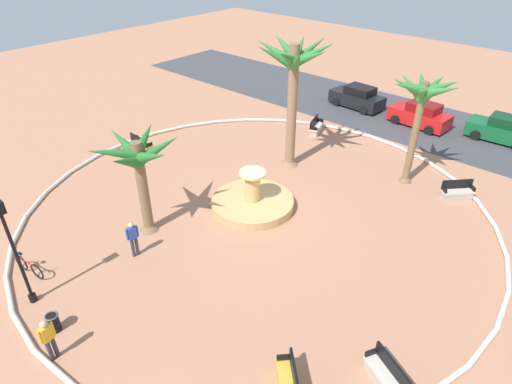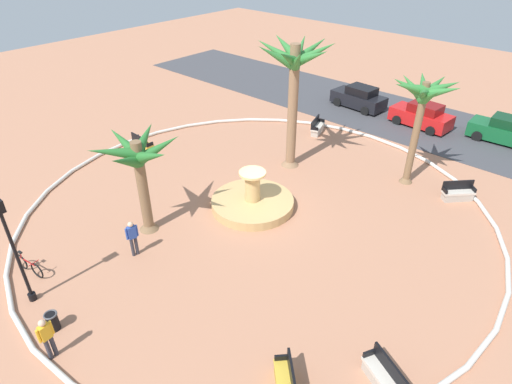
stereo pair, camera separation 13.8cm
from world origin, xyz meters
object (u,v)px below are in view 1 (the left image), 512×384
(bench_west, at_px, (386,377))
(person_cyclist_photo, at_px, (133,237))
(palm_tree_by_curb, at_px, (294,73))
(parked_car_leftmost, at_px, (357,98))
(palm_tree_mid_plaza, at_px, (139,164))
(trash_bin, at_px, (53,322))
(lamppost, at_px, (13,245))
(parked_car_third, at_px, (502,130))
(palm_tree_near_fountain, at_px, (422,99))
(parked_car_second, at_px, (420,115))
(bench_north, at_px, (457,193))
(bench_southeast, at_px, (316,128))
(bench_east, at_px, (142,145))
(person_cyclist_helmet, at_px, (48,338))
(fountain, at_px, (253,202))
(bench_southwest, at_px, (288,384))
(bicycle_red_frame, at_px, (29,267))

(bench_west, relative_size, person_cyclist_photo, 0.98)
(palm_tree_by_curb, distance_m, parked_car_leftmost, 11.51)
(palm_tree_mid_plaza, relative_size, parked_car_leftmost, 1.14)
(trash_bin, height_order, parked_car_leftmost, parked_car_leftmost)
(bench_west, distance_m, lamppost, 12.94)
(parked_car_leftmost, relative_size, parked_car_third, 1.01)
(palm_tree_by_curb, bearing_deg, palm_tree_near_fountain, 24.69)
(palm_tree_by_curb, bearing_deg, parked_car_second, 72.64)
(bench_north, height_order, bench_southeast, same)
(bench_east, height_order, person_cyclist_photo, person_cyclist_photo)
(palm_tree_mid_plaza, xyz_separation_m, bench_southeast, (-0.39, 13.84, -3.07))
(palm_tree_near_fountain, xyz_separation_m, person_cyclist_photo, (-5.78, -13.34, -3.70))
(bench_east, bearing_deg, person_cyclist_photo, -37.43)
(bench_southeast, bearing_deg, bench_west, -48.56)
(lamppost, bearing_deg, parked_car_third, 71.51)
(bench_north, xyz_separation_m, parked_car_third, (-0.45, 8.65, 0.43))
(person_cyclist_helmet, bearing_deg, palm_tree_mid_plaza, 118.35)
(trash_bin, bearing_deg, lamppost, 176.71)
(fountain, relative_size, bench_southwest, 2.69)
(bench_north, height_order, bicycle_red_frame, bench_north)
(trash_bin, bearing_deg, bench_southwest, 25.26)
(palm_tree_by_curb, height_order, trash_bin, palm_tree_by_curb)
(lamppost, height_order, bicycle_red_frame, lamppost)
(palm_tree_near_fountain, bearing_deg, bench_southwest, -78.27)
(lamppost, distance_m, person_cyclist_photo, 4.49)
(bench_north, relative_size, trash_bin, 2.08)
(person_cyclist_photo, bearing_deg, person_cyclist_helmet, -64.32)
(bench_north, bearing_deg, lamppost, -117.70)
(bench_north, distance_m, trash_bin, 19.05)
(fountain, height_order, parked_car_second, fountain)
(lamppost, xyz_separation_m, person_cyclist_helmet, (2.98, -0.67, -1.73))
(trash_bin, distance_m, person_cyclist_photo, 4.41)
(person_cyclist_photo, bearing_deg, parked_car_third, 69.96)
(bicycle_red_frame, bearing_deg, trash_bin, -11.82)
(bench_southwest, distance_m, person_cyclist_photo, 8.74)
(palm_tree_mid_plaza, relative_size, bicycle_red_frame, 2.75)
(bicycle_red_frame, xyz_separation_m, parked_car_third, (10.24, 25.55, 0.40))
(person_cyclist_photo, xyz_separation_m, parked_car_third, (8.05, 22.06, -0.17))
(palm_tree_mid_plaza, xyz_separation_m, bench_east, (-6.87, 4.61, -3.07))
(palm_tree_near_fountain, height_order, parked_car_third, palm_tree_near_fountain)
(person_cyclist_helmet, bearing_deg, trash_bin, 152.04)
(bench_north, height_order, parked_car_leftmost, parked_car_leftmost)
(palm_tree_mid_plaza, relative_size, person_cyclist_helmet, 2.79)
(bench_southwest, xyz_separation_m, parked_car_third, (-0.64, 22.75, 0.43))
(person_cyclist_photo, height_order, parked_car_third, person_cyclist_photo)
(fountain, height_order, parked_car_third, fountain)
(bench_north, relative_size, person_cyclist_helmet, 0.90)
(palm_tree_near_fountain, distance_m, trash_bin, 18.61)
(bench_southeast, distance_m, bench_southwest, 18.95)
(palm_tree_mid_plaza, bearing_deg, bench_west, 0.00)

